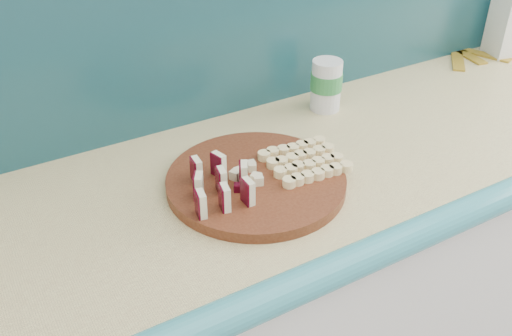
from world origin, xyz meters
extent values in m
cube|color=white|center=(0.10, 1.50, 0.44)|extent=(2.20, 0.60, 0.88)
cube|color=#CEB678|center=(0.10, 1.50, 0.90)|extent=(2.20, 0.60, 0.03)
cylinder|color=#451C0E|center=(-0.45, 1.48, 0.92)|extent=(0.39, 0.39, 0.02)
cube|color=#EDE6BD|center=(-0.59, 1.42, 0.96)|extent=(0.02, 0.03, 0.05)
cube|color=#400412|center=(-0.60, 1.42, 0.96)|extent=(0.01, 0.03, 0.05)
cube|color=#EDE6BD|center=(-0.57, 1.47, 0.96)|extent=(0.02, 0.03, 0.05)
cube|color=#400412|center=(-0.58, 1.47, 0.96)|extent=(0.01, 0.03, 0.05)
cube|color=#EDE6BD|center=(-0.55, 1.52, 0.96)|extent=(0.02, 0.03, 0.05)
cube|color=#400412|center=(-0.56, 1.52, 0.96)|extent=(0.01, 0.03, 0.05)
cube|color=#EDE6BD|center=(-0.55, 1.41, 0.96)|extent=(0.02, 0.03, 0.05)
cube|color=#400412|center=(-0.56, 1.41, 0.96)|extent=(0.01, 0.03, 0.05)
cube|color=#EDE6BD|center=(-0.53, 1.46, 0.96)|extent=(0.02, 0.03, 0.05)
cube|color=#400412|center=(-0.54, 1.47, 0.96)|extent=(0.01, 0.03, 0.05)
cube|color=#EDE6BD|center=(-0.51, 1.52, 0.96)|extent=(0.02, 0.03, 0.05)
cube|color=#400412|center=(-0.52, 1.52, 0.96)|extent=(0.01, 0.03, 0.05)
cube|color=#EDE6BD|center=(-0.50, 1.41, 0.96)|extent=(0.02, 0.03, 0.05)
cube|color=#400412|center=(-0.51, 1.41, 0.96)|extent=(0.01, 0.03, 0.05)
cube|color=#EDE6BD|center=(-0.48, 1.46, 0.96)|extent=(0.02, 0.03, 0.05)
cube|color=#400412|center=(-0.49, 1.46, 0.96)|extent=(0.01, 0.03, 0.05)
cube|color=beige|center=(-0.46, 1.48, 0.94)|extent=(0.02, 0.02, 0.02)
cube|color=beige|center=(-0.46, 1.49, 0.94)|extent=(0.02, 0.02, 0.02)
cube|color=#400412|center=(-0.47, 1.50, 0.94)|extent=(0.02, 0.02, 0.02)
cube|color=beige|center=(-0.48, 1.48, 0.94)|extent=(0.02, 0.02, 0.02)
cube|color=beige|center=(-0.49, 1.48, 0.94)|extent=(0.02, 0.02, 0.02)
cube|color=beige|center=(-0.49, 1.46, 0.94)|extent=(0.02, 0.02, 0.02)
cube|color=beige|center=(-0.47, 1.47, 0.94)|extent=(0.02, 0.02, 0.02)
cube|color=beige|center=(-0.46, 1.46, 0.94)|extent=(0.02, 0.02, 0.02)
cylinder|color=#F7DE97|center=(-0.41, 1.42, 0.94)|extent=(0.03, 0.03, 0.02)
cylinder|color=#F7DE97|center=(-0.39, 1.42, 0.94)|extent=(0.03, 0.03, 0.02)
cylinder|color=#F7DE97|center=(-0.37, 1.41, 0.94)|extent=(0.03, 0.03, 0.02)
cylinder|color=#F7DE97|center=(-0.34, 1.41, 0.94)|extent=(0.03, 0.03, 0.02)
cylinder|color=#F7DE97|center=(-0.32, 1.41, 0.94)|extent=(0.03, 0.03, 0.02)
cylinder|color=#F7DE97|center=(-0.30, 1.41, 0.94)|extent=(0.03, 0.03, 0.02)
cylinder|color=#F7DE97|center=(-0.28, 1.41, 0.94)|extent=(0.03, 0.03, 0.02)
cylinder|color=#F7DE97|center=(-0.41, 1.45, 0.94)|extent=(0.03, 0.03, 0.02)
cylinder|color=#F7DE97|center=(-0.38, 1.45, 0.94)|extent=(0.03, 0.03, 0.02)
cylinder|color=#F7DE97|center=(-0.36, 1.45, 0.94)|extent=(0.03, 0.03, 0.02)
cylinder|color=#F7DE97|center=(-0.34, 1.45, 0.94)|extent=(0.03, 0.03, 0.02)
cylinder|color=#F7DE97|center=(-0.32, 1.45, 0.94)|extent=(0.03, 0.03, 0.02)
cylinder|color=#F7DE97|center=(-0.30, 1.44, 0.94)|extent=(0.03, 0.03, 0.02)
cylinder|color=#F7DE97|center=(-0.28, 1.44, 0.94)|extent=(0.03, 0.03, 0.02)
cylinder|color=#F7DE97|center=(-0.40, 1.49, 0.94)|extent=(0.03, 0.03, 0.02)
cylinder|color=#F7DE97|center=(-0.38, 1.49, 0.94)|extent=(0.03, 0.03, 0.02)
cylinder|color=#F7DE97|center=(-0.36, 1.48, 0.94)|extent=(0.03, 0.03, 0.02)
cylinder|color=#F7DE97|center=(-0.34, 1.48, 0.94)|extent=(0.03, 0.03, 0.02)
cylinder|color=#F7DE97|center=(-0.32, 1.48, 0.94)|extent=(0.03, 0.03, 0.02)
cylinder|color=#F7DE97|center=(-0.29, 1.48, 0.94)|extent=(0.03, 0.03, 0.02)
cylinder|color=#F7DE97|center=(-0.27, 1.48, 0.94)|extent=(0.03, 0.03, 0.02)
cylinder|color=#F7DE97|center=(-0.40, 1.52, 0.94)|extent=(0.03, 0.03, 0.02)
cylinder|color=#F7DE97|center=(-0.38, 1.52, 0.94)|extent=(0.03, 0.03, 0.02)
cylinder|color=#F7DE97|center=(-0.36, 1.52, 0.94)|extent=(0.03, 0.03, 0.02)
cylinder|color=#F7DE97|center=(-0.33, 1.52, 0.94)|extent=(0.03, 0.03, 0.02)
cylinder|color=#F7DE97|center=(-0.31, 1.52, 0.94)|extent=(0.03, 0.03, 0.02)
cylinder|color=#F7DE97|center=(-0.29, 1.51, 0.94)|extent=(0.03, 0.03, 0.02)
cylinder|color=#F7DE97|center=(-0.27, 1.51, 0.94)|extent=(0.03, 0.03, 0.02)
cylinder|color=silver|center=(-0.13, 1.68, 0.97)|extent=(0.07, 0.07, 0.13)
cylinder|color=#318843|center=(-0.13, 1.68, 0.98)|extent=(0.08, 0.08, 0.04)
cube|color=gold|center=(0.39, 1.73, 0.91)|extent=(0.13, 0.13, 0.01)
cube|color=gold|center=(0.44, 1.75, 0.91)|extent=(0.06, 0.15, 0.01)
cube|color=gold|center=(0.49, 1.72, 0.91)|extent=(0.09, 0.15, 0.01)
camera|label=1|loc=(-0.92, 0.67, 1.56)|focal=40.00mm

